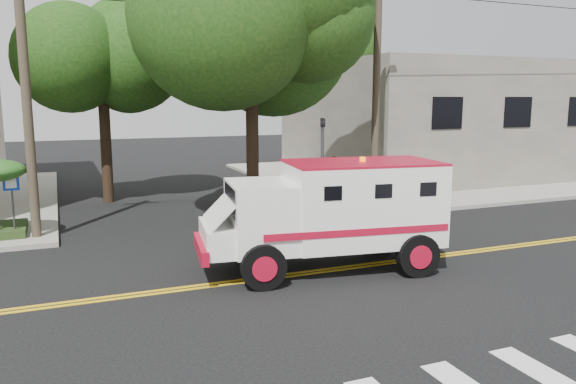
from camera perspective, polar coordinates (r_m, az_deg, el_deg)
name	(u,v)px	position (r m, az deg, el deg)	size (l,w,h in m)	color
ground	(281,276)	(13.83, -0.69, -8.56)	(100.00, 100.00, 0.00)	black
sidewalk_ne	(417,175)	(31.88, 13.02, 1.67)	(17.00, 17.00, 0.15)	gray
building_right	(437,119)	(32.91, 14.86, 7.22)	(14.00, 12.00, 6.00)	#666057
utility_pole_left	(26,91)	(18.23, -25.08, 9.29)	(0.28, 0.28, 9.00)	#382D23
utility_pole_right	(376,92)	(21.53, 8.95, 9.96)	(0.28, 0.28, 9.00)	#382D23
tree_main	(266,11)	(19.85, -2.24, 17.94)	(6.08, 5.70, 9.85)	black
tree_left	(110,62)	(24.15, -17.61, 12.50)	(4.48, 4.20, 7.70)	black
tree_right	(325,64)	(31.21, 3.78, 12.81)	(4.80, 4.50, 8.20)	black
traffic_signal	(322,157)	(19.92, 3.51, 3.55)	(0.15, 0.18, 3.60)	#3F3F42
accessibility_sign	(12,197)	(18.67, -26.22, -0.48)	(0.45, 0.10, 2.02)	#3F3F42
armored_truck	(332,209)	(14.05, 4.53, -1.74)	(6.25, 3.11, 2.73)	white
pedestrian_a	(333,178)	(23.02, 4.59, 1.40)	(0.66, 0.43, 1.80)	gray
pedestrian_b	(365,190)	(20.79, 7.81, 0.23)	(0.80, 0.62, 1.64)	gray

